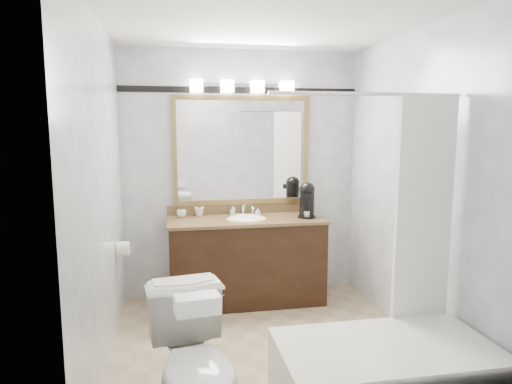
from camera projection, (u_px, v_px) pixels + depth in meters
room at (268, 193)px, 3.42m from camera, size 2.42×2.62×2.52m
vanity at (246, 259)px, 4.52m from camera, size 1.53×0.58×0.97m
mirror at (242, 150)px, 4.63m from camera, size 1.40×0.04×1.10m
vanity_light_bar at (242, 86)px, 4.48m from camera, size 1.02×0.14×0.12m
accent_stripe at (241, 90)px, 4.55m from camera, size 2.40×0.01×0.06m
bathtub at (387, 369)px, 2.78m from camera, size 1.30×0.75×1.96m
tp_roll at (123, 248)px, 3.93m from camera, size 0.11×0.12×0.12m
toilet at (197, 369)px, 2.53m from camera, size 0.58×0.87×0.82m
tissue_box at (197, 304)px, 2.27m from camera, size 0.24×0.15×0.09m
coffee_maker at (307, 199)px, 4.53m from camera, size 0.18×0.22×0.34m
cup_left at (181, 213)px, 4.52m from camera, size 0.12×0.12×0.07m
cup_right at (199, 211)px, 4.59m from camera, size 0.12×0.12×0.09m
soap_bottle_a at (233, 211)px, 4.57m from camera, size 0.05×0.06×0.10m
soap_bottle_b at (258, 212)px, 4.61m from camera, size 0.07×0.07×0.07m
soap_bar at (239, 215)px, 4.57m from camera, size 0.08×0.05×0.02m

